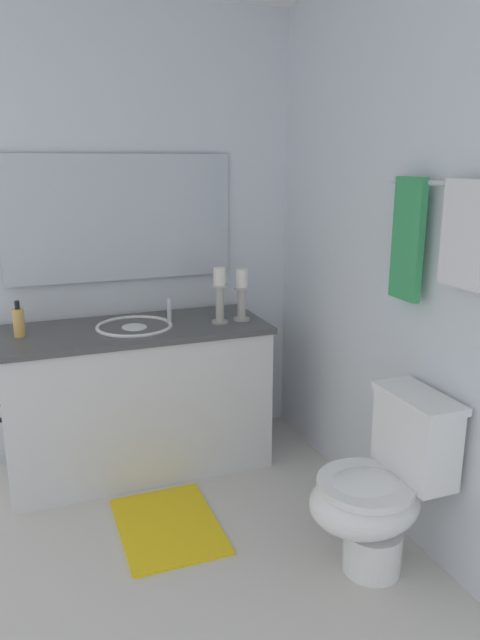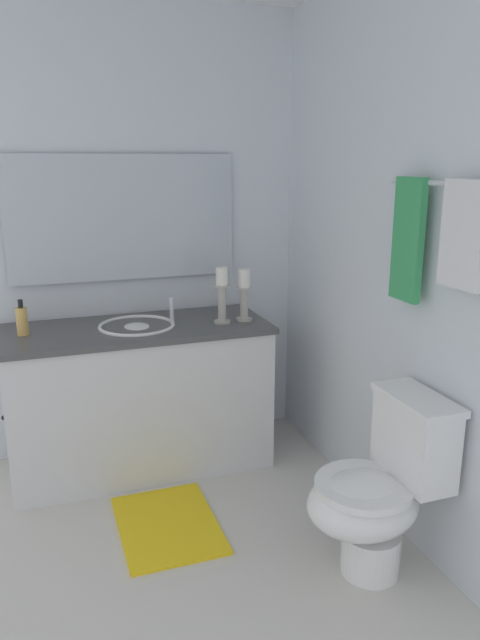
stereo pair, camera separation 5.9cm
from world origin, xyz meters
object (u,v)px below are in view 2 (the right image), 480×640
candle_holder_short (222,294)px  mirror (123,218)px  towel_bar (442,183)px  vanity_cabinet (140,397)px  soap_bottle (22,320)px  candle_holder_tall (244,293)px  towel_near_vanity (408,240)px  sink_basin (137,333)px  towel_center (463,235)px  toilet (378,491)px  bath_mat (168,524)px

candle_holder_short → mirror: bearing=-129.0°
candle_holder_short → towel_bar: towel_bar is taller
vanity_cabinet → candle_holder_short: candle_holder_short is taller
soap_bottle → candle_holder_tall: bearing=85.0°
vanity_cabinet → soap_bottle: (-0.03, -0.56, 0.47)m
towel_near_vanity → mirror: bearing=-143.6°
sink_basin → candle_holder_short: 0.49m
vanity_cabinet → soap_bottle: soap_bottle is taller
towel_center → vanity_cabinet: bearing=-144.4°
vanity_cabinet → toilet: 1.41m
toilet → towel_near_vanity: towel_near_vanity is taller
candle_holder_short → towel_near_vanity: 1.10m
vanity_cabinet → towel_bar: 1.89m
sink_basin → mirror: mirror is taller
mirror → bath_mat: 1.60m
candle_holder_short → towel_near_vanity: (0.91, 0.49, 0.37)m
vanity_cabinet → bath_mat: (0.62, 0.00, -0.39)m
soap_bottle → towel_near_vanity: 1.87m
vanity_cabinet → sink_basin: sink_basin is taller
toilet → bath_mat: (-0.58, -0.73, -0.36)m
soap_bottle → towel_bar: 2.04m
sink_basin → towel_bar: bearing=39.7°
candle_holder_tall → toilet: bearing=8.1°
towel_bar → towel_center: (0.16, -0.02, -0.17)m
sink_basin → soap_bottle: 0.57m
towel_near_vanity → bath_mat: (-0.37, -0.94, -1.32)m
sink_basin → toilet: bearing=31.3°
candle_holder_tall → toilet: (1.13, 0.16, -0.58)m
vanity_cabinet → mirror: bearing=180.0°
mirror → toilet: (1.48, 0.73, -0.97)m
candle_holder_tall → candle_holder_short: 0.13m
sink_basin → candle_holder_tall: size_ratio=1.43×
towel_bar → mirror: bearing=-146.2°
toilet → bath_mat: bearing=-128.3°
candle_holder_short → toilet: candle_holder_short is taller
toilet → towel_center: (0.11, 0.20, 1.02)m
candle_holder_tall → towel_bar: bearing=19.5°
soap_bottle → towel_near_vanity: size_ratio=0.37×
soap_bottle → bath_mat: 1.22m
sink_basin → towel_center: size_ratio=1.06×
towel_bar → candle_holder_tall: bearing=-160.5°
candle_holder_tall → candle_holder_short: size_ratio=0.94×
towel_bar → towel_near_vanity: size_ratio=1.30×
candle_holder_short → toilet: 1.30m
candle_holder_tall → bath_mat: size_ratio=0.47×
towel_center → candle_holder_tall: bearing=-163.6°
vanity_cabinet → mirror: size_ratio=1.12×
sink_basin → bath_mat: size_ratio=0.67×
candle_holder_short → soap_bottle: candle_holder_short is taller
towel_center → toilet: bearing=-117.3°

